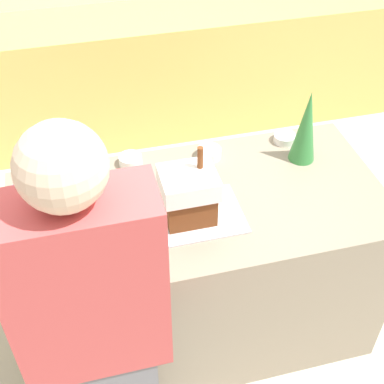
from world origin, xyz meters
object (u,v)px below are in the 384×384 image
at_px(gingerbread_house, 189,194).
at_px(candy_bowl_center_rear, 69,211).
at_px(candy_bowl_beside_tree, 131,160).
at_px(baking_tray, 189,216).
at_px(cookbook, 39,192).
at_px(candy_bowl_far_left, 285,138).
at_px(candy_bowl_front_corner, 209,153).
at_px(person, 97,340).
at_px(decorative_tree, 306,127).
at_px(candy_bowl_near_tray_right, 93,171).

distance_m(gingerbread_house, candy_bowl_center_rear, 0.51).
bearing_deg(candy_bowl_beside_tree, baking_tray, -66.67).
relative_size(candy_bowl_beside_tree, cookbook, 0.46).
xyz_separation_m(gingerbread_house, candy_bowl_far_left, (0.59, 0.40, -0.11)).
distance_m(candy_bowl_front_corner, person, 1.09).
xyz_separation_m(gingerbread_house, candy_bowl_center_rear, (-0.48, 0.14, -0.11)).
bearing_deg(candy_bowl_front_corner, candy_bowl_center_rear, -160.58).
distance_m(candy_bowl_front_corner, candy_bowl_beside_tree, 0.37).
bearing_deg(baking_tray, gingerbread_house, 28.96).
height_order(decorative_tree, person, person).
relative_size(candy_bowl_far_left, person, 0.06).
height_order(candy_bowl_center_rear, cookbook, candy_bowl_center_rear).
relative_size(candy_bowl_beside_tree, person, 0.06).
relative_size(candy_bowl_near_tray_right, cookbook, 0.42).
height_order(candy_bowl_front_corner, person, person).
bearing_deg(cookbook, candy_bowl_far_left, 4.88).
height_order(candy_bowl_center_rear, candy_bowl_beside_tree, candy_bowl_beside_tree).
relative_size(gingerbread_house, candy_bowl_far_left, 2.99).
height_order(gingerbread_house, candy_bowl_far_left, gingerbread_house).
xyz_separation_m(candy_bowl_beside_tree, person, (-0.26, -0.92, -0.01)).
bearing_deg(candy_bowl_beside_tree, candy_bowl_front_corner, -5.30).
distance_m(candy_bowl_far_left, cookbook, 1.19).
bearing_deg(decorative_tree, candy_bowl_near_tray_right, 173.49).
bearing_deg(decorative_tree, candy_bowl_center_rear, -173.70).
height_order(baking_tray, candy_bowl_beside_tree, candy_bowl_beside_tree).
height_order(candy_bowl_near_tray_right, cookbook, candy_bowl_near_tray_right).
distance_m(candy_bowl_front_corner, cookbook, 0.80).
relative_size(gingerbread_house, decorative_tree, 0.89).
height_order(baking_tray, decorative_tree, decorative_tree).
distance_m(decorative_tree, person, 1.31).
relative_size(baking_tray, candy_bowl_front_corner, 3.89).
distance_m(gingerbread_house, candy_bowl_near_tray_right, 0.52).
xyz_separation_m(gingerbread_house, candy_bowl_beside_tree, (-0.18, 0.41, -0.10)).
xyz_separation_m(gingerbread_house, cookbook, (-0.60, 0.30, -0.12)).
relative_size(decorative_tree, candy_bowl_beside_tree, 3.36).
height_order(gingerbread_house, candy_bowl_front_corner, gingerbread_house).
bearing_deg(candy_bowl_near_tray_right, person, -95.63).
bearing_deg(candy_bowl_front_corner, gingerbread_house, -117.26).
bearing_deg(person, candy_bowl_front_corner, 54.39).
relative_size(candy_bowl_center_rear, cookbook, 0.47).
height_order(gingerbread_house, candy_bowl_near_tray_right, gingerbread_house).
relative_size(gingerbread_house, person, 0.18).
bearing_deg(person, candy_bowl_near_tray_right, 84.37).
distance_m(candy_bowl_beside_tree, cookbook, 0.44).
xyz_separation_m(candy_bowl_front_corner, person, (-0.63, -0.88, -0.01)).
bearing_deg(person, cookbook, 101.11).
distance_m(baking_tray, person, 0.67).
xyz_separation_m(candy_bowl_near_tray_right, candy_bowl_beside_tree, (0.18, 0.04, -0.00)).
xyz_separation_m(candy_bowl_front_corner, candy_bowl_beside_tree, (-0.37, 0.03, 0.00)).
relative_size(baking_tray, candy_bowl_far_left, 4.17).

